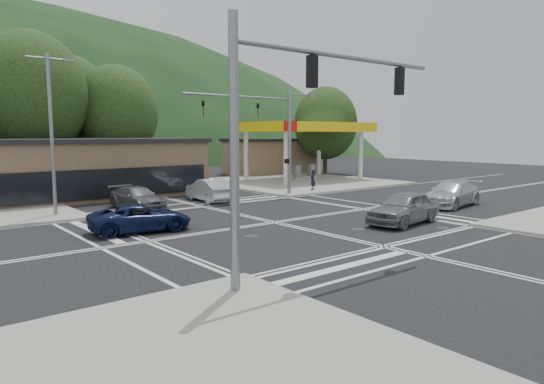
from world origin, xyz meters
TOP-DOWN VIEW (x-y plane):
  - ground at (0.00, 0.00)m, footprint 120.00×120.00m
  - sidewalk_ne at (15.00, 15.00)m, footprint 16.00×16.00m
  - gas_station_canopy at (16.99, 15.99)m, footprint 12.32×8.34m
  - convenience_store at (20.00, 25.00)m, footprint 10.00×6.00m
  - commercial_row at (-8.00, 17.00)m, footprint 24.00×8.00m
  - tree_n_b at (-6.00, 24.00)m, footprint 9.00×9.00m
  - tree_n_c at (1.00, 24.00)m, footprint 7.60×7.60m
  - tree_n_e at (-2.00, 28.00)m, footprint 8.40×8.40m
  - tree_ne at (24.00, 20.00)m, footprint 7.20×7.20m
  - streetlight_nw at (-8.44, 9.00)m, footprint 2.50×0.25m
  - signal_mast_ne at (6.95, 8.20)m, footprint 11.65×0.30m
  - signal_mast_sw at (-6.39, -8.20)m, footprint 9.14×0.28m
  - car_blue_west at (-6.49, 2.18)m, footprint 5.06×2.88m
  - car_grey_center at (5.01, -4.50)m, footprint 5.16×2.60m
  - car_silver_east at (12.59, -2.69)m, footprint 5.74×2.95m
  - car_queue_a at (1.59, 9.00)m, footprint 2.26×5.01m
  - car_queue_b at (1.65, 16.08)m, footprint 2.29×4.31m
  - car_northbound at (-3.62, 9.07)m, footprint 2.37×4.88m
  - pedestrian at (11.13, 8.67)m, footprint 0.70×0.58m

SIDE VIEW (x-z plane):
  - ground at x=0.00m, z-range 0.00..0.00m
  - sidewalk_ne at x=15.00m, z-range 0.00..0.15m
  - car_blue_west at x=-6.49m, z-range 0.00..1.33m
  - car_northbound at x=-3.62m, z-range 0.00..1.37m
  - car_queue_b at x=1.65m, z-range 0.00..1.40m
  - car_silver_east at x=12.59m, z-range 0.00..1.59m
  - car_queue_a at x=1.59m, z-range 0.00..1.59m
  - car_grey_center at x=5.01m, z-range 0.00..1.68m
  - pedestrian at x=11.13m, z-range 0.15..1.78m
  - convenience_store at x=20.00m, z-range 0.00..3.80m
  - commercial_row at x=-8.00m, z-range 0.00..4.00m
  - gas_station_canopy at x=16.99m, z-range 2.17..7.92m
  - streetlight_nw at x=-8.44m, z-range 0.55..9.55m
  - signal_mast_ne at x=6.95m, z-range 1.07..9.07m
  - signal_mast_sw at x=-6.39m, z-range 1.12..9.12m
  - tree_ne at x=24.00m, z-range 0.85..10.84m
  - tree_n_c at x=1.00m, z-range 1.06..11.93m
  - tree_n_e at x=-2.00m, z-range 1.15..13.13m
  - tree_n_b at x=-6.00m, z-range 1.30..14.28m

